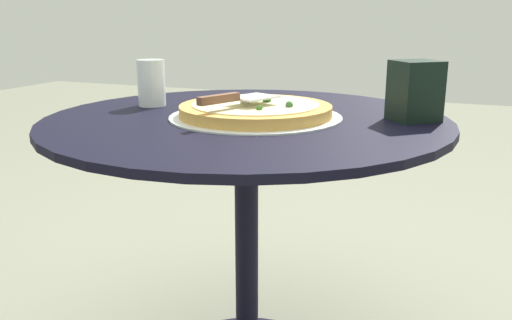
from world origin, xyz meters
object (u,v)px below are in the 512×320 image
(pizza_server, at_px, (236,98))
(napkin_dispenser, at_px, (415,91))
(pizza_on_tray, at_px, (256,111))
(drinking_cup, at_px, (151,83))
(patio_table, at_px, (246,184))

(pizza_server, bearing_deg, napkin_dispenser, 24.35)
(pizza_on_tray, xyz_separation_m, pizza_server, (-0.02, -0.07, 0.04))
(napkin_dispenser, bearing_deg, drinking_cup, 143.21)
(patio_table, relative_size, napkin_dispenser, 7.04)
(pizza_on_tray, relative_size, drinking_cup, 3.37)
(patio_table, bearing_deg, napkin_dispenser, 14.92)
(pizza_on_tray, height_order, napkin_dispenser, napkin_dispenser)
(drinking_cup, height_order, napkin_dispenser, napkin_dispenser)
(pizza_on_tray, distance_m, napkin_dispenser, 0.36)
(pizza_server, bearing_deg, drinking_cup, 157.17)
(patio_table, distance_m, pizza_server, 0.23)
(drinking_cup, bearing_deg, pizza_server, -22.83)
(pizza_server, relative_size, drinking_cup, 1.76)
(pizza_server, distance_m, drinking_cup, 0.32)
(patio_table, bearing_deg, pizza_on_tray, 7.12)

